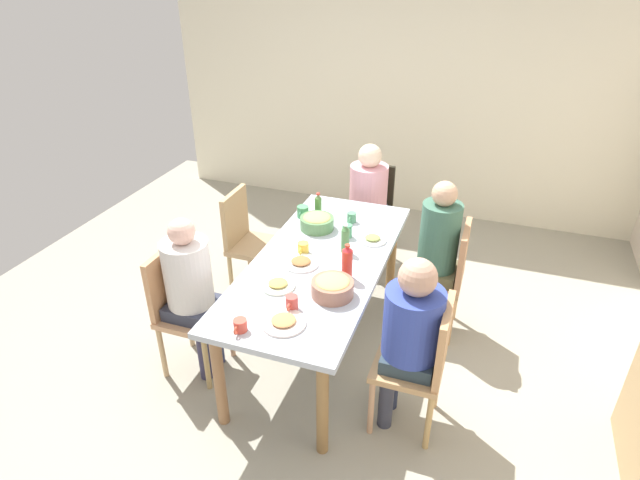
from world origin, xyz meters
name	(u,v)px	position (x,y,z in m)	size (l,w,h in m)	color
ground_plane	(320,344)	(0.00, 0.00, 0.00)	(6.07, 6.07, 0.00)	#9B9786
wall_left	(404,90)	(-2.59, 0.00, 1.30)	(0.12, 5.08, 2.60)	beige
dining_table	(320,270)	(0.00, 0.00, 0.66)	(1.96, 0.85, 0.75)	#B1BAC7
chair_0	(446,273)	(-0.49, 0.81, 0.51)	(0.40, 0.40, 0.90)	tan
person_0	(436,246)	(-0.49, 0.71, 0.72)	(0.30, 0.30, 1.22)	brown
chair_1	(370,208)	(-1.36, 0.00, 0.51)	(0.40, 0.40, 0.90)	black
person_1	(368,193)	(-1.27, 0.00, 0.70)	(0.33, 0.33, 1.14)	#303153
chair_2	(248,237)	(-0.49, -0.81, 0.51)	(0.40, 0.40, 0.90)	tan
chair_3	(423,360)	(0.49, 0.81, 0.51)	(0.40, 0.40, 0.90)	tan
person_3	(410,329)	(0.49, 0.72, 0.71)	(0.34, 0.34, 1.17)	#353847
chair_4	(182,304)	(0.49, -0.81, 0.51)	(0.40, 0.40, 0.90)	tan
person_4	(191,284)	(0.49, -0.71, 0.70)	(0.30, 0.30, 1.16)	#282D4E
plate_0	(278,285)	(0.40, -0.14, 0.76)	(0.22, 0.22, 0.04)	silver
plate_1	(301,263)	(0.10, -0.10, 0.76)	(0.24, 0.24, 0.04)	white
plate_2	(373,239)	(-0.37, 0.27, 0.76)	(0.20, 0.20, 0.04)	white
plate_3	(284,322)	(0.73, 0.04, 0.76)	(0.26, 0.26, 0.04)	silver
bowl_0	(317,222)	(-0.41, -0.17, 0.80)	(0.25, 0.25, 0.11)	#55824E
bowl_1	(332,287)	(0.37, 0.21, 0.81)	(0.26, 0.26, 0.12)	#9A6650
cup_0	(303,212)	(-0.56, -0.34, 0.79)	(0.13, 0.09, 0.09)	#48955E
cup_1	(240,325)	(0.86, -0.16, 0.78)	(0.11, 0.08, 0.07)	#D4493A
cup_2	(347,231)	(-0.36, 0.08, 0.79)	(0.11, 0.07, 0.10)	#489262
cup_3	(352,217)	(-0.60, 0.04, 0.78)	(0.11, 0.07, 0.08)	#508F67
cup_4	(292,303)	(0.58, 0.03, 0.79)	(0.11, 0.07, 0.09)	#C2433D
cup_5	(303,248)	(-0.05, -0.14, 0.78)	(0.11, 0.08, 0.07)	yellow
bottle_0	(345,239)	(-0.15, 0.13, 0.85)	(0.06, 0.06, 0.21)	#497D42
bottle_1	(318,206)	(-0.61, -0.23, 0.84)	(0.05, 0.05, 0.20)	#457A34
bottle_2	(347,262)	(0.15, 0.24, 0.86)	(0.07, 0.07, 0.24)	red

